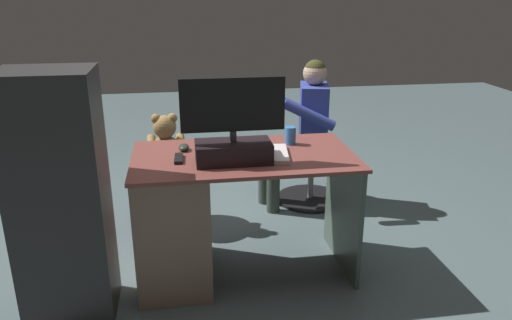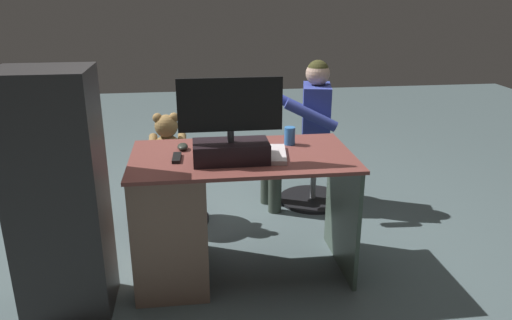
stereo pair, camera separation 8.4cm
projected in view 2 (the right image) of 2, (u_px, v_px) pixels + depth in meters
ground_plane at (237, 236)px, 3.41m from camera, size 10.00×10.00×0.00m
desk at (186, 214)px, 2.85m from camera, size 1.24×0.69×0.74m
monitor at (231, 137)px, 2.62m from camera, size 0.55×0.21×0.45m
keyboard at (234, 147)px, 2.87m from camera, size 0.42×0.14×0.02m
computer_mouse at (183, 147)px, 2.85m from camera, size 0.06×0.10×0.04m
cup at (290, 136)px, 2.93m from camera, size 0.06×0.06×0.11m
tv_remote at (177, 158)px, 2.69m from camera, size 0.05×0.15×0.02m
notebook_binder at (266, 154)px, 2.74m from camera, size 0.26×0.33×0.02m
office_chair_teddy at (170, 189)px, 3.55m from camera, size 0.54×0.54×0.44m
teddy_bear at (167, 141)px, 3.44m from camera, size 0.26×0.26×0.37m
visitor_chair at (314, 171)px, 3.89m from camera, size 0.53×0.53×0.44m
person at (306, 123)px, 3.73m from camera, size 0.55×0.54×1.12m
equipment_rack at (58, 197)px, 2.46m from camera, size 0.44×0.36×1.27m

